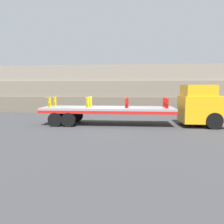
{
  "coord_description": "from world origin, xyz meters",
  "views": [
    {
      "loc": [
        1.63,
        -15.42,
        2.66
      ],
      "look_at": [
        0.3,
        0.0,
        0.91
      ],
      "focal_mm": 35.0,
      "sensor_mm": 36.0,
      "label": 1
    }
  ],
  "objects_px": {
    "fire_hydrant_yellow_near_0": "(50,103)",
    "fire_hydrant_red_near_3": "(167,103)",
    "truck_cab": "(202,105)",
    "fire_hydrant_yellow_far_1": "(90,102)",
    "fire_hydrant_red_near_2": "(127,103)",
    "fire_hydrant_yellow_far_0": "(55,102)",
    "fire_hydrant_yellow_near_1": "(88,103)",
    "fire_hydrant_red_far_2": "(127,102)",
    "fire_hydrant_red_far_3": "(164,102)",
    "flatbed_trailer": "(98,111)"
  },
  "relations": [
    {
      "from": "fire_hydrant_yellow_near_0",
      "to": "fire_hydrant_yellow_far_0",
      "type": "bearing_deg",
      "value": 90.0
    },
    {
      "from": "fire_hydrant_yellow_far_0",
      "to": "fire_hydrant_yellow_near_0",
      "type": "bearing_deg",
      "value": -90.0
    },
    {
      "from": "fire_hydrant_yellow_near_0",
      "to": "fire_hydrant_red_near_2",
      "type": "bearing_deg",
      "value": 0.0
    },
    {
      "from": "flatbed_trailer",
      "to": "fire_hydrant_yellow_near_0",
      "type": "bearing_deg",
      "value": -170.97
    },
    {
      "from": "flatbed_trailer",
      "to": "fire_hydrant_yellow_far_1",
      "type": "distance_m",
      "value": 1.03
    },
    {
      "from": "fire_hydrant_red_near_3",
      "to": "fire_hydrant_red_far_3",
      "type": "distance_m",
      "value": 1.07
    },
    {
      "from": "fire_hydrant_yellow_far_0",
      "to": "fire_hydrant_red_near_2",
      "type": "xyz_separation_m",
      "value": [
        5.4,
        -1.07,
        0.0
      ]
    },
    {
      "from": "truck_cab",
      "to": "fire_hydrant_red_near_3",
      "type": "height_order",
      "value": "truck_cab"
    },
    {
      "from": "fire_hydrant_yellow_near_0",
      "to": "fire_hydrant_yellow_far_1",
      "type": "bearing_deg",
      "value": 21.52
    },
    {
      "from": "fire_hydrant_yellow_far_0",
      "to": "fire_hydrant_yellow_far_1",
      "type": "distance_m",
      "value": 2.7
    },
    {
      "from": "fire_hydrant_yellow_far_1",
      "to": "fire_hydrant_red_near_2",
      "type": "relative_size",
      "value": 1.0
    },
    {
      "from": "truck_cab",
      "to": "fire_hydrant_yellow_far_0",
      "type": "relative_size",
      "value": 3.91
    },
    {
      "from": "fire_hydrant_yellow_near_1",
      "to": "fire_hydrant_yellow_near_0",
      "type": "bearing_deg",
      "value": 180.0
    },
    {
      "from": "fire_hydrant_yellow_near_0",
      "to": "fire_hydrant_yellow_near_1",
      "type": "distance_m",
      "value": 2.7
    },
    {
      "from": "truck_cab",
      "to": "fire_hydrant_red_near_3",
      "type": "distance_m",
      "value": 2.54
    },
    {
      "from": "truck_cab",
      "to": "fire_hydrant_yellow_far_1",
      "type": "bearing_deg",
      "value": 176.13
    },
    {
      "from": "truck_cab",
      "to": "fire_hydrant_yellow_near_1",
      "type": "distance_m",
      "value": 7.9
    },
    {
      "from": "fire_hydrant_red_near_3",
      "to": "fire_hydrant_yellow_near_0",
      "type": "bearing_deg",
      "value": 180.0
    },
    {
      "from": "truck_cab",
      "to": "fire_hydrant_yellow_near_1",
      "type": "xyz_separation_m",
      "value": [
        -7.88,
        -0.53,
        0.17
      ]
    },
    {
      "from": "fire_hydrant_red_far_3",
      "to": "fire_hydrant_red_far_2",
      "type": "bearing_deg",
      "value": 180.0
    },
    {
      "from": "fire_hydrant_red_near_3",
      "to": "flatbed_trailer",
      "type": "bearing_deg",
      "value": 173.6
    },
    {
      "from": "truck_cab",
      "to": "fire_hydrant_yellow_far_0",
      "type": "height_order",
      "value": "truck_cab"
    },
    {
      "from": "fire_hydrant_yellow_far_0",
      "to": "fire_hydrant_red_near_3",
      "type": "xyz_separation_m",
      "value": [
        8.1,
        -1.07,
        0.0
      ]
    },
    {
      "from": "fire_hydrant_red_far_3",
      "to": "truck_cab",
      "type": "bearing_deg",
      "value": -12.12
    },
    {
      "from": "fire_hydrant_red_near_3",
      "to": "truck_cab",
      "type": "bearing_deg",
      "value": 12.12
    },
    {
      "from": "fire_hydrant_red_far_2",
      "to": "fire_hydrant_red_near_3",
      "type": "height_order",
      "value": "same"
    },
    {
      "from": "fire_hydrant_yellow_far_1",
      "to": "fire_hydrant_yellow_far_0",
      "type": "bearing_deg",
      "value": 180.0
    },
    {
      "from": "fire_hydrant_red_far_2",
      "to": "fire_hydrant_yellow_near_0",
      "type": "bearing_deg",
      "value": -168.84
    },
    {
      "from": "fire_hydrant_red_near_2",
      "to": "fire_hydrant_red_near_3",
      "type": "height_order",
      "value": "same"
    },
    {
      "from": "fire_hydrant_yellow_far_0",
      "to": "fire_hydrant_red_near_3",
      "type": "relative_size",
      "value": 1.0
    },
    {
      "from": "truck_cab",
      "to": "fire_hydrant_red_far_3",
      "type": "height_order",
      "value": "truck_cab"
    },
    {
      "from": "fire_hydrant_yellow_near_1",
      "to": "fire_hydrant_red_far_2",
      "type": "relative_size",
      "value": 1.0
    },
    {
      "from": "flatbed_trailer",
      "to": "fire_hydrant_yellow_near_1",
      "type": "relative_size",
      "value": 12.9
    },
    {
      "from": "fire_hydrant_yellow_near_1",
      "to": "fire_hydrant_red_far_3",
      "type": "distance_m",
      "value": 5.51
    },
    {
      "from": "fire_hydrant_yellow_near_0",
      "to": "fire_hydrant_red_near_3",
      "type": "relative_size",
      "value": 1.0
    },
    {
      "from": "fire_hydrant_red_near_2",
      "to": "fire_hydrant_yellow_far_1",
      "type": "bearing_deg",
      "value": 158.48
    },
    {
      "from": "fire_hydrant_yellow_near_1",
      "to": "fire_hydrant_red_far_2",
      "type": "bearing_deg",
      "value": 21.52
    },
    {
      "from": "flatbed_trailer",
      "to": "fire_hydrant_yellow_far_0",
      "type": "xyz_separation_m",
      "value": [
        -3.35,
        0.53,
        0.59
      ]
    },
    {
      "from": "fire_hydrant_red_far_2",
      "to": "flatbed_trailer",
      "type": "bearing_deg",
      "value": -165.44
    },
    {
      "from": "flatbed_trailer",
      "to": "fire_hydrant_red_far_3",
      "type": "distance_m",
      "value": 4.82
    },
    {
      "from": "fire_hydrant_red_far_3",
      "to": "fire_hydrant_yellow_far_1",
      "type": "bearing_deg",
      "value": 180.0
    },
    {
      "from": "fire_hydrant_red_far_3",
      "to": "fire_hydrant_red_near_2",
      "type": "bearing_deg",
      "value": -158.48
    },
    {
      "from": "fire_hydrant_yellow_far_0",
      "to": "fire_hydrant_red_near_2",
      "type": "bearing_deg",
      "value": -11.16
    },
    {
      "from": "flatbed_trailer",
      "to": "fire_hydrant_red_near_3",
      "type": "relative_size",
      "value": 12.9
    },
    {
      "from": "fire_hydrant_yellow_far_0",
      "to": "fire_hydrant_red_near_3",
      "type": "bearing_deg",
      "value": -7.49
    },
    {
      "from": "fire_hydrant_yellow_far_1",
      "to": "fire_hydrant_red_near_3",
      "type": "bearing_deg",
      "value": -11.16
    },
    {
      "from": "truck_cab",
      "to": "fire_hydrant_yellow_far_0",
      "type": "xyz_separation_m",
      "value": [
        -10.58,
        0.53,
        0.17
      ]
    },
    {
      "from": "fire_hydrant_yellow_far_1",
      "to": "fire_hydrant_red_far_3",
      "type": "bearing_deg",
      "value": 0.0
    },
    {
      "from": "truck_cab",
      "to": "fire_hydrant_red_far_2",
      "type": "bearing_deg",
      "value": 174.13
    },
    {
      "from": "truck_cab",
      "to": "fire_hydrant_red_near_3",
      "type": "relative_size",
      "value": 3.91
    }
  ]
}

